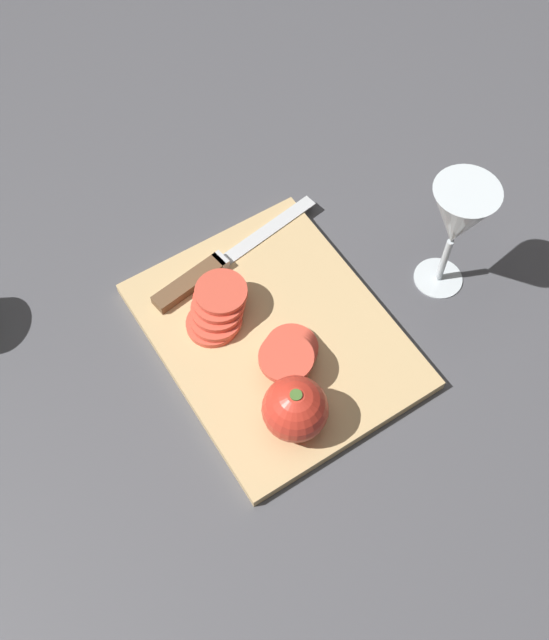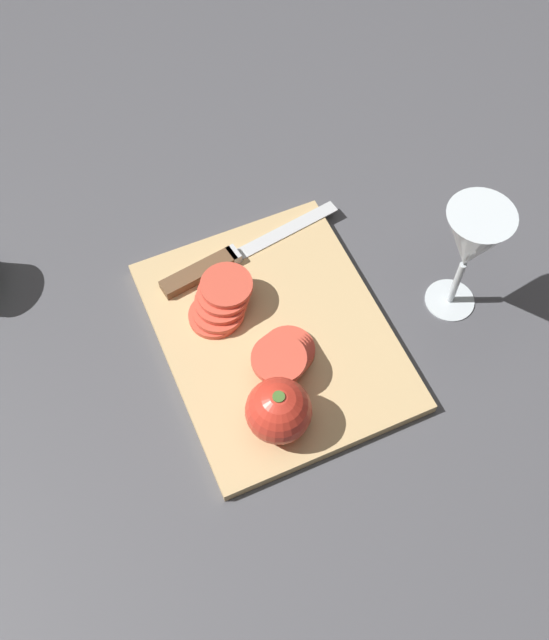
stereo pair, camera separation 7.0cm
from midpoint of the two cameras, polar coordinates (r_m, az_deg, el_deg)
The scene contains 7 objects.
ground_plane at distance 0.96m, azimuth -0.80°, elevation 0.21°, with size 3.00×3.00×0.00m, color #4C4C51.
cutting_board at distance 0.94m, azimuth 2.13°, elevation -1.31°, with size 0.34×0.27×0.02m.
wine_glass at distance 0.91m, azimuth 16.92°, elevation 5.43°, with size 0.08×0.08×0.18m.
whole_tomato at distance 0.84m, azimuth 2.70°, elevation -7.08°, with size 0.08×0.08×0.08m.
knife at distance 0.98m, azimuth -2.59°, elevation 4.06°, with size 0.06×0.27×0.01m.
tomato_slice_stack_near at distance 0.89m, azimuth 2.94°, elevation -2.79°, with size 0.09×0.09×0.04m.
tomato_slice_stack_far at distance 0.93m, azimuth -1.97°, elevation 1.26°, with size 0.08×0.09×0.04m.
Camera 2 is at (0.47, -0.15, 0.83)m, focal length 42.00 mm.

